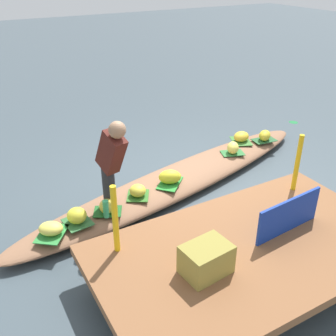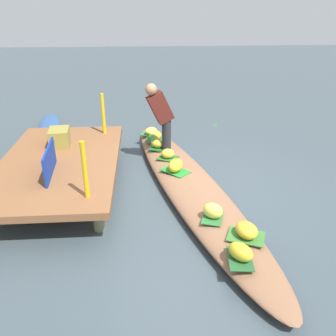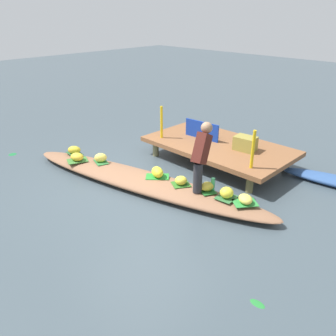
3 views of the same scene
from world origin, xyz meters
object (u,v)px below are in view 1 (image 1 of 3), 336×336
at_px(banana_bunch_4, 170,177).
at_px(vendor_person, 111,159).
at_px(banana_bunch_3, 241,137).
at_px(market_banner, 289,215).
at_px(banana_bunch_0, 138,191).
at_px(water_bottle, 106,209).
at_px(banana_bunch_1, 77,216).
at_px(vendor_boat, 179,180).
at_px(banana_bunch_6, 107,206).
at_px(banana_bunch_7, 265,135).
at_px(banana_bunch_5, 51,229).
at_px(produce_crate, 206,259).
at_px(banana_bunch_2, 233,148).

bearing_deg(banana_bunch_4, vendor_person, 11.37).
distance_m(banana_bunch_3, market_banner, 2.83).
height_order(banana_bunch_0, water_bottle, water_bottle).
relative_size(banana_bunch_1, vendor_person, 0.20).
height_order(vendor_boat, water_bottle, water_bottle).
xyz_separation_m(banana_bunch_3, banana_bunch_4, (1.78, 0.65, 0.01)).
bearing_deg(water_bottle, banana_bunch_6, -118.74).
bearing_deg(banana_bunch_7, banana_bunch_5, 11.78).
distance_m(banana_bunch_0, banana_bunch_1, 0.91).
bearing_deg(banana_bunch_3, produce_crate, 45.75).
xyz_separation_m(banana_bunch_6, market_banner, (-1.43, 1.58, 0.33)).
bearing_deg(banana_bunch_1, water_bottle, 169.91).
distance_m(banana_bunch_4, vendor_person, 1.10).
relative_size(banana_bunch_3, banana_bunch_5, 1.05).
bearing_deg(water_bottle, banana_bunch_2, -164.76).
bearing_deg(market_banner, banana_bunch_6, -52.25).
bearing_deg(vendor_person, banana_bunch_4, -168.63).
relative_size(banana_bunch_1, water_bottle, 1.03).
bearing_deg(banana_bunch_7, vendor_boat, 8.67).
height_order(banana_bunch_1, produce_crate, produce_crate).
xyz_separation_m(banana_bunch_2, market_banner, (0.96, 2.15, 0.31)).
bearing_deg(banana_bunch_0, vendor_person, 14.98).
height_order(banana_bunch_1, banana_bunch_4, banana_bunch_4).
relative_size(banana_bunch_4, produce_crate, 0.72).
xyz_separation_m(banana_bunch_2, banana_bunch_3, (-0.42, -0.31, -0.01)).
relative_size(vendor_boat, banana_bunch_7, 19.35).
height_order(vendor_boat, banana_bunch_2, banana_bunch_2).
distance_m(banana_bunch_0, banana_bunch_5, 1.24).
bearing_deg(banana_bunch_1, banana_bunch_7, -168.26).
relative_size(water_bottle, market_banner, 0.26).
height_order(vendor_person, produce_crate, vendor_person).
relative_size(banana_bunch_2, water_bottle, 1.12).
relative_size(banana_bunch_4, banana_bunch_6, 1.28).
height_order(banana_bunch_2, banana_bunch_4, banana_bunch_4).
bearing_deg(banana_bunch_5, banana_bunch_4, -169.13).
bearing_deg(banana_bunch_1, vendor_boat, -164.91).
distance_m(banana_bunch_2, water_bottle, 2.53).
bearing_deg(banana_bunch_1, banana_bunch_4, -169.44).
bearing_deg(water_bottle, banana_bunch_3, -161.21).
bearing_deg(market_banner, banana_bunch_7, -131.97).
bearing_deg(banana_bunch_4, vendor_boat, -144.48).
xyz_separation_m(banana_bunch_3, vendor_person, (2.69, 0.83, 0.60)).
distance_m(banana_bunch_5, banana_bunch_7, 4.00).
height_order(banana_bunch_3, water_bottle, water_bottle).
relative_size(banana_bunch_5, water_bottle, 1.22).
relative_size(banana_bunch_6, water_bottle, 1.07).
bearing_deg(produce_crate, water_bottle, -76.55).
height_order(banana_bunch_0, market_banner, market_banner).
distance_m(banana_bunch_1, banana_bunch_6, 0.40).
height_order(vendor_boat, banana_bunch_0, banana_bunch_0).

